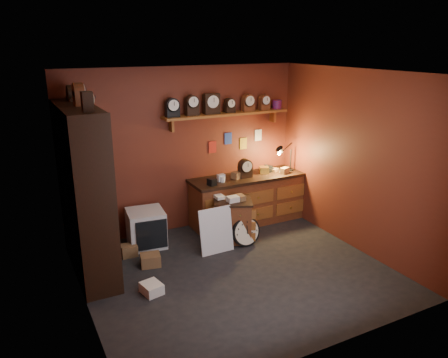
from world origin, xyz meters
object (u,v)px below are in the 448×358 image
Objects in this scene: workbench at (249,196)px; big_round_clock at (246,232)px; low_cabinet at (233,218)px; shelving_unit at (82,185)px.

workbench is 4.47× the size of big_round_clock.
big_round_clock is at bearing -45.99° from low_cabinet.
shelving_unit reaches higher than low_cabinet.
workbench is at bearing 56.77° from big_round_clock.
low_cabinet is (-0.61, -0.53, -0.10)m from workbench.
big_round_clock is (-0.52, -0.79, -0.24)m from workbench.
workbench is 0.81m from low_cabinet.
shelving_unit is at bearing -170.13° from workbench.
workbench reaches higher than low_cabinet.
workbench is 0.97m from big_round_clock.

